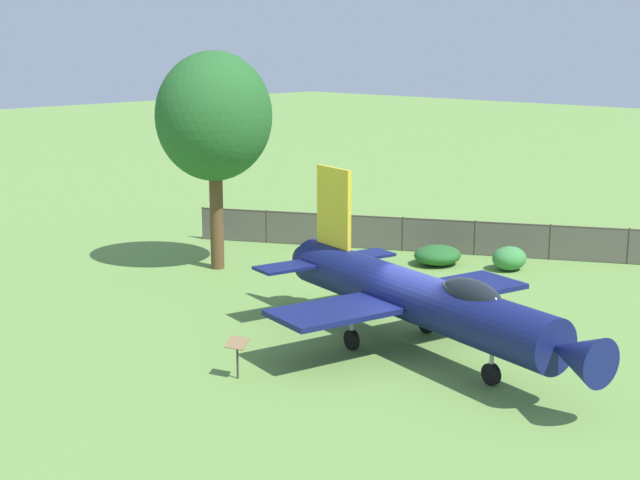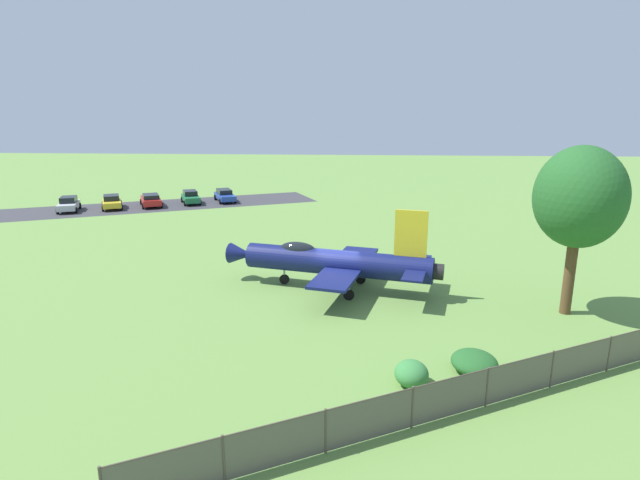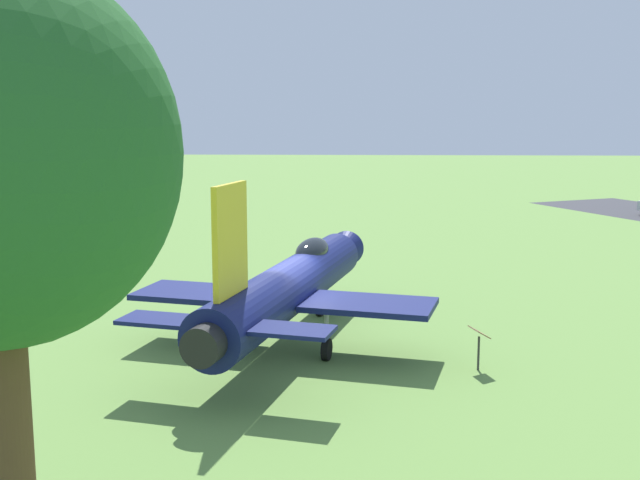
# 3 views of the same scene
# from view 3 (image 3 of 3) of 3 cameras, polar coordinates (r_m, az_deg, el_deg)

# --- Properties ---
(ground_plane) EXTENTS (200.00, 200.00, 0.00)m
(ground_plane) POSITION_cam_3_polar(r_m,az_deg,el_deg) (23.05, -2.29, -7.53)
(ground_plane) COLOR #668E42
(display_jet) EXTENTS (8.76, 12.97, 5.03)m
(display_jet) POSITION_cam_3_polar(r_m,az_deg,el_deg) (22.93, -2.05, -3.18)
(display_jet) COLOR #111951
(display_jet) RESTS_ON ground_plane
(info_plaque) EXTENTS (0.55, 0.69, 1.14)m
(info_plaque) POSITION_cam_3_polar(r_m,az_deg,el_deg) (21.00, 11.41, -6.97)
(info_plaque) COLOR #333333
(info_plaque) RESTS_ON ground_plane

